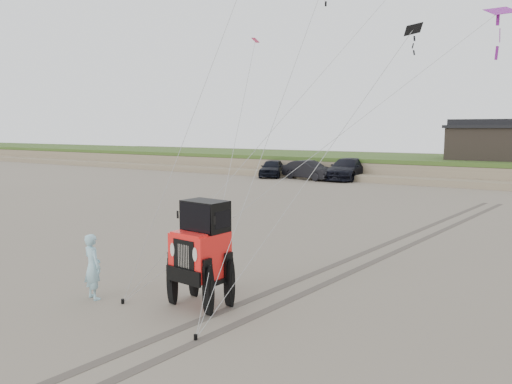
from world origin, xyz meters
TOP-DOWN VIEW (x-y plane):
  - ground at (0.00, 0.00)m, footprint 160.00×160.00m
  - dune_ridge at (0.00, 37.50)m, footprint 160.00×14.25m
  - cabin at (2.00, 37.00)m, footprint 6.40×5.40m
  - truck_a at (-14.67, 30.00)m, footprint 3.23×4.92m
  - truck_b at (-10.89, 29.64)m, footprint 5.12×2.97m
  - truck_c at (-8.09, 31.29)m, footprint 2.64×6.23m
  - jeep at (-0.11, 0.79)m, footprint 3.03×5.82m
  - man at (-2.77, -0.25)m, footprint 0.70×0.55m
  - stake_main at (-1.85, -0.13)m, footprint 0.08×0.08m
  - stake_aux at (1.04, -0.89)m, footprint 0.08×0.08m
  - tire_tracks at (2.00, 8.00)m, footprint 5.22×29.74m

SIDE VIEW (x-z plane):
  - ground at x=0.00m, z-range 0.00..0.00m
  - tire_tracks at x=2.00m, z-range 0.00..0.01m
  - stake_main at x=-1.85m, z-range 0.00..0.12m
  - stake_aux at x=1.04m, z-range 0.00..0.12m
  - truck_a at x=-14.67m, z-range 0.00..1.56m
  - truck_b at x=-10.89m, z-range 0.00..1.60m
  - dune_ridge at x=0.00m, z-range -0.04..1.68m
  - man at x=-2.77m, z-range 0.00..1.69m
  - truck_c at x=-8.09m, z-range 0.00..1.79m
  - jeep at x=-0.11m, z-range 0.00..2.08m
  - cabin at x=2.00m, z-range 1.56..4.91m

